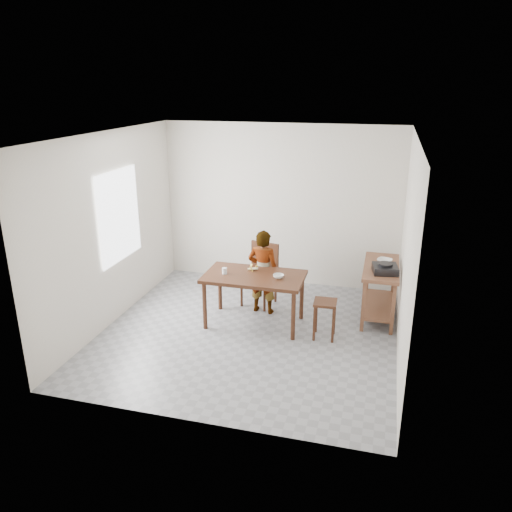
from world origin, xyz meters
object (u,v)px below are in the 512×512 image
(child, at_px, (263,272))
(dining_chair, at_px, (259,275))
(prep_counter, at_px, (379,291))
(dining_table, at_px, (254,299))
(stool, at_px, (324,319))

(child, bearing_deg, dining_chair, -57.64)
(prep_counter, height_order, dining_chair, dining_chair)
(dining_table, distance_m, dining_chair, 0.68)
(dining_chair, bearing_deg, stool, -23.31)
(dining_chair, bearing_deg, dining_table, -68.47)
(stool, bearing_deg, dining_table, 171.42)
(dining_table, bearing_deg, child, 86.86)
(child, bearing_deg, prep_counter, -165.57)
(prep_counter, bearing_deg, child, -170.57)
(child, xyz_separation_m, dining_chair, (-0.13, 0.25, -0.16))
(prep_counter, bearing_deg, dining_table, -157.85)
(dining_chair, bearing_deg, child, -50.08)
(dining_table, bearing_deg, dining_chair, 98.97)
(child, distance_m, stool, 1.22)
(stool, bearing_deg, prep_counter, 51.11)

